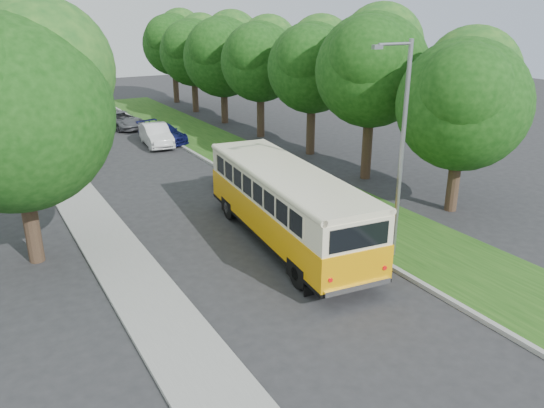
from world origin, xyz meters
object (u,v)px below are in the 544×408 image
vintage_bus (286,207)px  car_white (156,135)px  lamppost_near (400,146)px  car_blue (163,133)px  lamppost_far (50,101)px  car_grey (121,120)px  car_silver (236,180)px

vintage_bus → car_white: 18.56m
lamppost_near → car_blue: (-1.21, 22.45, -3.70)m
lamppost_far → car_grey: bearing=57.6°
car_silver → lamppost_near: bearing=-68.5°
vintage_bus → car_blue: (1.56, 19.29, -0.91)m
vintage_bus → car_blue: bearing=91.5°
lamppost_near → car_blue: lamppost_near is taller
car_grey → car_white: bearing=-98.7°
car_white → car_blue: size_ratio=0.99×
car_blue → vintage_bus: bearing=-107.6°
car_silver → car_grey: car_silver is taller
car_blue → lamppost_far: bearing=-165.8°
car_silver → car_blue: size_ratio=0.93×
lamppost_near → lamppost_far: (-8.91, 18.50, -0.25)m
vintage_bus → car_white: (0.83, 18.52, -0.83)m
car_grey → car_blue: bearing=-91.6°
car_silver → car_grey: 19.01m
lamppost_far → car_blue: lamppost_far is taller
car_white → car_silver: bearing=-83.1°
lamppost_near → vintage_bus: lamppost_near is taller
lamppost_near → vintage_bus: bearing=131.2°
car_blue → lamppost_near: bearing=-99.9°
lamppost_near → car_white: bearing=95.1°
car_white → car_blue: bearing=52.6°
car_blue → car_silver: bearing=-105.6°
car_white → car_blue: car_white is taller
lamppost_far → car_silver: 11.85m
car_grey → lamppost_far: bearing=-135.4°
lamppost_near → car_silver: 10.48m
lamppost_near → vintage_bus: (-2.77, 3.17, -2.79)m
lamppost_far → car_blue: bearing=27.2°
lamppost_far → vintage_bus: lamppost_far is taller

